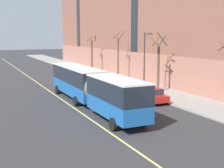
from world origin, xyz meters
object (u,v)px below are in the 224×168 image
Objects in this scene: city_bus at (90,86)px; street_tree_mid_block at (158,63)px; street_tree_far_downtown at (92,54)px; parked_car_green_2 at (87,75)px; parked_car_red_5 at (125,87)px; fire_hydrant at (81,71)px; parked_car_red_3 at (152,95)px; street_tree_far_uptown at (118,56)px; parked_car_red_0 at (67,68)px; street_lamp at (145,57)px.

city_bus is 2.72× the size of street_tree_mid_block.
city_bus is 28.43m from street_tree_far_downtown.
parked_car_red_5 is at bearing -88.76° from parked_car_green_2.
street_tree_mid_block is (4.00, -14.35, 2.95)m from parked_car_green_2.
parked_car_green_2 is at bearing -102.29° from fire_hydrant.
parked_car_red_3 is at bearing -93.25° from fire_hydrant.
parked_car_red_5 is 11.00m from street_tree_far_uptown.
parked_car_red_0 is 0.97× the size of parked_car_green_2.
street_tree_far_downtown is (-0.01, 11.38, -0.31)m from street_tree_far_uptown.
city_bus is 6.70m from parked_car_red_3.
parked_car_red_0 is 1.04× the size of parked_car_red_3.
parked_car_green_2 is 0.59× the size of street_tree_far_uptown.
street_lamp reaches higher than parked_car_green_2.
street_lamp reaches higher than parked_car_red_0.
street_tree_far_downtown reaches higher than city_bus.
parked_car_green_2 is 0.94× the size of parked_car_red_5.
street_tree_far_downtown is at bearing 79.96° from parked_car_red_5.
parked_car_red_0 and parked_car_green_2 have the same top height.
parked_car_red_0 is 0.60× the size of street_tree_mid_block.
street_tree_far_uptown is (4.04, -2.87, 3.14)m from parked_car_green_2.
street_lamp is at bearing -100.05° from street_tree_far_uptown.
street_tree_mid_block is at bearing -81.92° from parked_car_red_0.
parked_car_green_2 is at bearing 97.55° from street_lamp.
parked_car_red_3 is at bearing -89.12° from parked_car_green_2.
street_tree_far_downtown is at bearing -44.18° from parked_car_red_0.
city_bus is 2.58× the size of street_tree_far_uptown.
fire_hydrant is (-2.16, 22.83, -3.23)m from street_tree_mid_block.
fire_hydrant is at bearing 85.76° from parked_car_red_5.
street_tree_mid_block reaches higher than street_lamp.
parked_car_red_5 is 21.75m from street_tree_far_downtown.
fire_hydrant is (1.85, 8.48, -0.29)m from parked_car_green_2.
city_bus is at bearing -158.16° from street_lamp.
street_tree_mid_block is 2.23m from street_lamp.
street_tree_far_uptown is at bearing 89.81° from street_tree_mid_block.
parked_car_red_0 is 27.21m from street_lamp.
street_tree_far_downtown is at bearing 64.63° from parked_car_green_2.
street_tree_far_uptown is at bearing 55.81° from city_bus.
street_tree_mid_block is 23.15m from fire_hydrant.
parked_car_green_2 is 15.29m from street_lamp.
parked_car_red_5 is at bearing 90.13° from parked_car_red_3.
fire_hydrant is at bearing -179.28° from street_tree_far_downtown.
street_tree_mid_block is 22.85m from street_tree_far_downtown.
parked_car_red_3 is 0.59× the size of street_lamp.
street_tree_mid_block reaches higher than parked_car_red_5.
street_tree_mid_block is (3.72, 4.60, 2.95)m from parked_car_red_3.
street_tree_far_uptown reaches higher than parked_car_red_3.
street_tree_far_downtown is at bearing 0.72° from fire_hydrant.
parked_car_red_3 is 6.60m from street_tree_mid_block.
parked_car_red_3 and parked_car_red_5 have the same top height.
parked_car_green_2 reaches higher than fire_hydrant.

